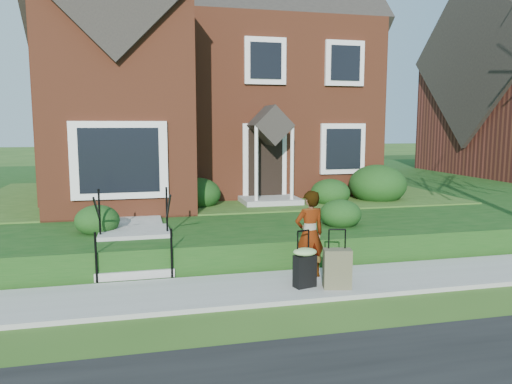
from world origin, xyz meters
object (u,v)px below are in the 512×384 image
object	(u,v)px
front_steps	(135,245)
suitcase_olive	(337,269)
suitcase_black	(305,265)
woman	(310,234)

from	to	relation	value
front_steps	suitcase_olive	bearing A→B (deg)	-33.91
front_steps	suitcase_black	xyz separation A→B (m)	(2.81, -2.06, -0.02)
front_steps	woman	bearing A→B (deg)	-26.63
suitcase_black	suitcase_olive	xyz separation A→B (m)	(0.51, -0.18, -0.04)
front_steps	woman	size ratio (longest dim) A/B	1.28
woman	front_steps	bearing A→B (deg)	-36.17
front_steps	suitcase_black	size ratio (longest dim) A/B	2.07
front_steps	suitcase_olive	size ratio (longest dim) A/B	2.01
woman	suitcase_black	world-z (taller)	woman
front_steps	suitcase_black	world-z (taller)	front_steps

